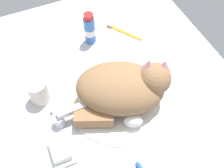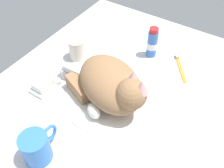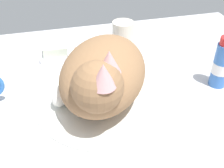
{
  "view_description": "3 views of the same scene",
  "coord_description": "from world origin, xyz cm",
  "px_view_note": "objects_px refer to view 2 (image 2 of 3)",
  "views": [
    {
      "loc": [
        -38.56,
        19.63,
        73.05
      ],
      "look_at": [
        2.06,
        1.67,
        7.75
      ],
      "focal_mm": 42.38,
      "sensor_mm": 36.0,
      "label": 1
    },
    {
      "loc": [
        -48.84,
        -32.07,
        67.96
      ],
      "look_at": [
        0.28,
        -0.46,
        7.01
      ],
      "focal_mm": 41.84,
      "sensor_mm": 36.0,
      "label": 2
    },
    {
      "loc": [
        -10.61,
        -48.44,
        40.06
      ],
      "look_at": [
        1.83,
        -0.12,
        4.14
      ],
      "focal_mm": 44.49,
      "sensor_mm": 36.0,
      "label": 3
    }
  ],
  "objects_px": {
    "rinse_cup": "(77,49)",
    "toothbrush": "(180,66)",
    "faucet": "(67,72)",
    "soap_bar": "(43,84)",
    "toothpaste_bottle": "(152,43)",
    "cat": "(112,85)",
    "coffee_mug": "(37,147)"
  },
  "relations": [
    {
      "from": "rinse_cup",
      "to": "toothbrush",
      "type": "height_order",
      "value": "rinse_cup"
    },
    {
      "from": "faucet",
      "to": "rinse_cup",
      "type": "height_order",
      "value": "rinse_cup"
    },
    {
      "from": "faucet",
      "to": "soap_bar",
      "type": "xyz_separation_m",
      "value": [
        -0.09,
        0.04,
        -0.0
      ]
    },
    {
      "from": "soap_bar",
      "to": "toothpaste_bottle",
      "type": "distance_m",
      "value": 0.44
    },
    {
      "from": "faucet",
      "to": "soap_bar",
      "type": "height_order",
      "value": "faucet"
    },
    {
      "from": "faucet",
      "to": "cat",
      "type": "xyz_separation_m",
      "value": [
        -0.01,
        -0.2,
        0.05
      ]
    },
    {
      "from": "cat",
      "to": "soap_bar",
      "type": "relative_size",
      "value": 4.83
    },
    {
      "from": "coffee_mug",
      "to": "faucet",
      "type": "bearing_deg",
      "value": 24.88
    },
    {
      "from": "coffee_mug",
      "to": "toothpaste_bottle",
      "type": "bearing_deg",
      "value": -6.17
    },
    {
      "from": "coffee_mug",
      "to": "toothbrush",
      "type": "relative_size",
      "value": 0.93
    },
    {
      "from": "coffee_mug",
      "to": "toothpaste_bottle",
      "type": "distance_m",
      "value": 0.58
    },
    {
      "from": "coffee_mug",
      "to": "soap_bar",
      "type": "height_order",
      "value": "coffee_mug"
    },
    {
      "from": "faucet",
      "to": "toothpaste_bottle",
      "type": "bearing_deg",
      "value": -34.95
    },
    {
      "from": "soap_bar",
      "to": "toothbrush",
      "type": "height_order",
      "value": "soap_bar"
    },
    {
      "from": "coffee_mug",
      "to": "toothpaste_bottle",
      "type": "height_order",
      "value": "toothpaste_bottle"
    },
    {
      "from": "cat",
      "to": "rinse_cup",
      "type": "distance_m",
      "value": 0.27
    },
    {
      "from": "rinse_cup",
      "to": "toothpaste_bottle",
      "type": "xyz_separation_m",
      "value": [
        0.17,
        -0.24,
        0.02
      ]
    },
    {
      "from": "cat",
      "to": "coffee_mug",
      "type": "distance_m",
      "value": 0.29
    },
    {
      "from": "rinse_cup",
      "to": "soap_bar",
      "type": "height_order",
      "value": "rinse_cup"
    },
    {
      "from": "rinse_cup",
      "to": "toothpaste_bottle",
      "type": "bearing_deg",
      "value": -54.14
    },
    {
      "from": "coffee_mug",
      "to": "rinse_cup",
      "type": "xyz_separation_m",
      "value": [
        0.4,
        0.18,
        -0.01
      ]
    },
    {
      "from": "toothpaste_bottle",
      "to": "cat",
      "type": "bearing_deg",
      "value": -179.91
    },
    {
      "from": "soap_bar",
      "to": "coffee_mug",
      "type": "bearing_deg",
      "value": -139.69
    },
    {
      "from": "faucet",
      "to": "cat",
      "type": "distance_m",
      "value": 0.2
    },
    {
      "from": "toothbrush",
      "to": "coffee_mug",
      "type": "bearing_deg",
      "value": 161.54
    },
    {
      "from": "cat",
      "to": "toothpaste_bottle",
      "type": "distance_m",
      "value": 0.29
    },
    {
      "from": "coffee_mug",
      "to": "toothbrush",
      "type": "height_order",
      "value": "coffee_mug"
    },
    {
      "from": "faucet",
      "to": "cat",
      "type": "bearing_deg",
      "value": -92.07
    },
    {
      "from": "faucet",
      "to": "rinse_cup",
      "type": "xyz_separation_m",
      "value": [
        0.11,
        0.04,
        0.01
      ]
    },
    {
      "from": "toothpaste_bottle",
      "to": "toothbrush",
      "type": "bearing_deg",
      "value": -91.85
    },
    {
      "from": "rinse_cup",
      "to": "toothbrush",
      "type": "bearing_deg",
      "value": -65.37
    },
    {
      "from": "soap_bar",
      "to": "faucet",
      "type": "bearing_deg",
      "value": -21.93
    }
  ]
}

